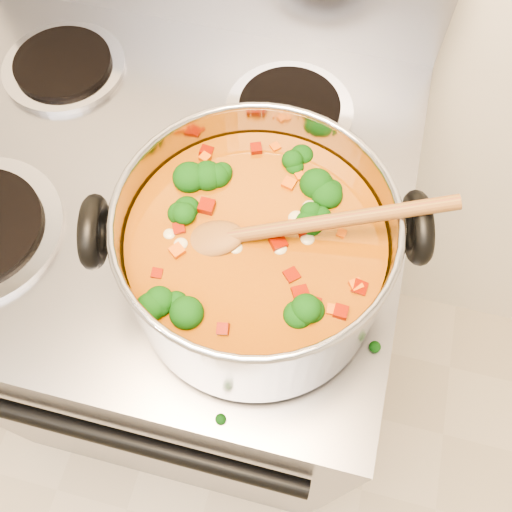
{
  "coord_description": "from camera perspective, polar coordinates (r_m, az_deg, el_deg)",
  "views": [
    {
      "loc": [
        0.33,
        0.76,
        1.56
      ],
      "look_at": [
        0.26,
        1.02,
        1.01
      ],
      "focal_mm": 40.0,
      "sensor_mm": 36.0,
      "label": 1
    }
  ],
  "objects": [
    {
      "name": "electric_range",
      "position": [
        1.19,
        -7.45,
        -3.98
      ],
      "size": [
        0.73,
        0.66,
        1.08
      ],
      "color": "gray",
      "rests_on": "ground"
    },
    {
      "name": "stockpot",
      "position": [
        0.61,
        -0.05,
        0.02
      ],
      "size": [
        0.35,
        0.28,
        0.17
      ],
      "rotation": [
        0.0,
        0.0,
        0.26
      ],
      "color": "#A4A4AC",
      "rests_on": "electric_range"
    },
    {
      "name": "cooktop_crumbs",
      "position": [
        0.72,
        12.83,
        -1.26
      ],
      "size": [
        0.02,
        0.25,
        0.01
      ],
      "color": "black",
      "rests_on": "electric_range"
    },
    {
      "name": "wooden_spoon",
      "position": [
        0.56,
        1.57,
        2.58
      ],
      "size": [
        0.27,
        0.1,
        0.08
      ],
      "rotation": [
        0.0,
        0.0,
        0.28
      ],
      "color": "brown",
      "rests_on": "stockpot"
    }
  ]
}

